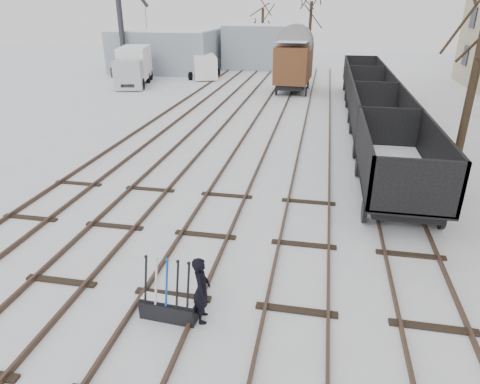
% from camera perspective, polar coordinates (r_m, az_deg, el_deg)
% --- Properties ---
extents(ground, '(120.00, 120.00, 0.00)m').
position_cam_1_polar(ground, '(10.86, -8.91, -13.53)').
color(ground, white).
rests_on(ground, ground).
extents(tracks, '(13.90, 52.00, 0.16)m').
position_cam_1_polar(tracks, '(22.89, 2.45, 7.46)').
color(tracks, black).
rests_on(tracks, ground).
extents(shed_left, '(10.00, 8.00, 4.10)m').
position_cam_1_polar(shed_left, '(47.15, -9.69, 18.13)').
color(shed_left, '#939DA6').
rests_on(shed_left, ground).
extents(shed_right, '(7.00, 6.00, 4.50)m').
position_cam_1_polar(shed_right, '(48.77, 2.56, 18.85)').
color(shed_right, '#939DA6').
rests_on(shed_right, ground).
extents(ground_frame, '(1.33, 0.51, 1.49)m').
position_cam_1_polar(ground_frame, '(10.08, -9.45, -14.93)').
color(ground_frame, black).
rests_on(ground_frame, ground).
extents(worker, '(0.51, 0.66, 1.60)m').
position_cam_1_polar(worker, '(9.64, -5.15, -12.84)').
color(worker, black).
rests_on(worker, ground).
extents(freight_wagon_a, '(2.58, 6.44, 2.63)m').
position_cam_1_polar(freight_wagon_a, '(16.22, 20.13, 2.41)').
color(freight_wagon_a, black).
rests_on(freight_wagon_a, ground).
extents(freight_wagon_b, '(2.58, 6.44, 2.63)m').
position_cam_1_polar(freight_wagon_b, '(22.27, 17.97, 8.34)').
color(freight_wagon_b, black).
rests_on(freight_wagon_b, ground).
extents(freight_wagon_c, '(2.58, 6.44, 2.63)m').
position_cam_1_polar(freight_wagon_c, '(28.47, 16.71, 11.71)').
color(freight_wagon_c, black).
rests_on(freight_wagon_c, ground).
extents(freight_wagon_d, '(2.58, 6.44, 2.63)m').
position_cam_1_polar(freight_wagon_d, '(34.75, 15.89, 13.87)').
color(freight_wagon_d, black).
rests_on(freight_wagon_d, ground).
extents(box_van_wagon, '(2.99, 5.30, 3.95)m').
position_cam_1_polar(box_van_wagon, '(35.19, 7.22, 16.81)').
color(box_van_wagon, black).
rests_on(box_van_wagon, ground).
extents(lorry, '(3.32, 7.12, 3.10)m').
position_cam_1_polar(lorry, '(39.21, -14.03, 16.00)').
color(lorry, black).
rests_on(lorry, ground).
extents(panel_van, '(3.47, 5.10, 2.07)m').
position_cam_1_polar(panel_van, '(42.06, -4.75, 16.37)').
color(panel_van, white).
rests_on(panel_van, ground).
extents(crane, '(2.35, 6.12, 10.33)m').
position_cam_1_polar(crane, '(44.15, -15.17, 18.18)').
color(crane, '#2B2B2F').
rests_on(crane, ground).
extents(tree_near, '(0.30, 0.30, 6.84)m').
position_cam_1_polar(tree_near, '(17.96, 28.34, 11.10)').
color(tree_near, black).
rests_on(tree_near, ground).
extents(tree_far_left, '(0.30, 0.30, 6.02)m').
position_cam_1_polar(tree_far_left, '(50.21, 3.00, 19.86)').
color(tree_far_left, black).
rests_on(tree_far_left, ground).
extents(tree_far_right, '(0.30, 0.30, 6.70)m').
position_cam_1_polar(tree_far_right, '(47.67, 9.25, 19.80)').
color(tree_far_right, black).
rests_on(tree_far_right, ground).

